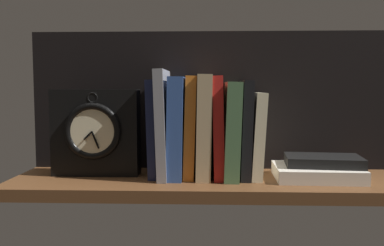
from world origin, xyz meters
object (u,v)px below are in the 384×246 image
object	(u,v)px
book_blue_modern	(179,127)
framed_clock	(97,132)
book_orange_pandolfini	(192,126)
book_black_skeptic	(246,129)
book_navy_bierce	(155,128)
book_tan_shortstories	(206,126)
book_green_romantic	(233,129)
book_red_requiem	(219,127)
book_cream_twain	(258,135)
book_stack_side	(321,169)
book_gray_chess	(165,123)

from	to	relation	value
book_blue_modern	framed_clock	distance (cm)	17.97
book_orange_pandolfini	book_black_skeptic	bearing A→B (deg)	0.00
book_blue_modern	book_navy_bierce	bearing A→B (deg)	180.00
book_tan_shortstories	book_green_romantic	size ratio (longest dim) A/B	1.08
framed_clock	book_red_requiem	bearing A→B (deg)	0.68
book_cream_twain	book_stack_side	size ratio (longest dim) A/B	0.97
book_blue_modern	book_cream_twain	distance (cm)	17.35
book_orange_pandolfini	book_stack_side	size ratio (longest dim) A/B	1.16
book_red_requiem	book_stack_side	bearing A→B (deg)	-5.76
book_red_requiem	book_black_skeptic	bearing A→B (deg)	0.00
book_tan_shortstories	book_black_skeptic	bearing A→B (deg)	0.00
book_tan_shortstories	book_stack_side	distance (cm)	26.12
book_tan_shortstories	book_green_romantic	distance (cm)	5.93
book_tan_shortstories	book_stack_side	world-z (taller)	book_tan_shortstories
book_blue_modern	framed_clock	world-z (taller)	book_blue_modern
book_blue_modern	framed_clock	xyz separation A→B (cm)	(-17.93, -0.32, -1.22)
book_navy_bierce	book_blue_modern	world-z (taller)	book_blue_modern
book_tan_shortstories	book_orange_pandolfini	bearing A→B (deg)	180.00
book_tan_shortstories	book_blue_modern	bearing A→B (deg)	180.00
book_gray_chess	book_cream_twain	distance (cm)	20.34
book_navy_bierce	book_black_skeptic	bearing A→B (deg)	-0.00
book_blue_modern	book_gray_chess	bearing A→B (deg)	180.00
book_tan_shortstories	book_cream_twain	bearing A→B (deg)	0.00
book_gray_chess	book_blue_modern	size ratio (longest dim) A/B	1.07
book_cream_twain	framed_clock	bearing A→B (deg)	-179.48
book_gray_chess	book_black_skeptic	xyz separation A→B (cm)	(17.71, 0.00, -1.14)
book_blue_modern	book_black_skeptic	xyz separation A→B (cm)	(14.79, 0.00, -0.37)
book_green_romantic	book_red_requiem	bearing A→B (deg)	180.00
book_stack_side	book_red_requiem	bearing A→B (deg)	174.24
book_blue_modern	book_red_requiem	world-z (taller)	book_red_requiem
book_cream_twain	framed_clock	size ratio (longest dim) A/B	0.96
book_blue_modern	book_red_requiem	distance (cm)	8.92
book_red_requiem	book_stack_side	size ratio (longest dim) A/B	1.16
book_stack_side	book_green_romantic	bearing A→B (deg)	173.33
book_black_skeptic	book_red_requiem	bearing A→B (deg)	180.00
framed_clock	book_blue_modern	bearing A→B (deg)	1.02
book_navy_bierce	book_stack_side	bearing A→B (deg)	-3.50
book_blue_modern	book_cream_twain	bearing A→B (deg)	0.00
book_gray_chess	book_green_romantic	distance (cm)	14.85
book_navy_bierce	book_green_romantic	distance (cm)	16.96
framed_clock	book_stack_side	distance (cm)	49.00
book_gray_chess	book_stack_side	xyz separation A→B (cm)	(33.39, -2.18, -9.38)
book_blue_modern	book_black_skeptic	size ratio (longest dim) A/B	1.04
book_orange_pandolfini	book_cream_twain	xyz separation A→B (cm)	(14.24, 0.00, -1.74)
book_navy_bierce	book_cream_twain	world-z (taller)	book_navy_bierce
book_blue_modern	book_cream_twain	size ratio (longest dim) A/B	1.18
book_green_romantic	book_cream_twain	distance (cm)	5.51
book_green_romantic	book_cream_twain	xyz separation A→B (cm)	(5.40, 0.00, -1.10)
book_navy_bierce	book_green_romantic	world-z (taller)	book_navy_bierce
book_blue_modern	book_cream_twain	world-z (taller)	book_blue_modern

